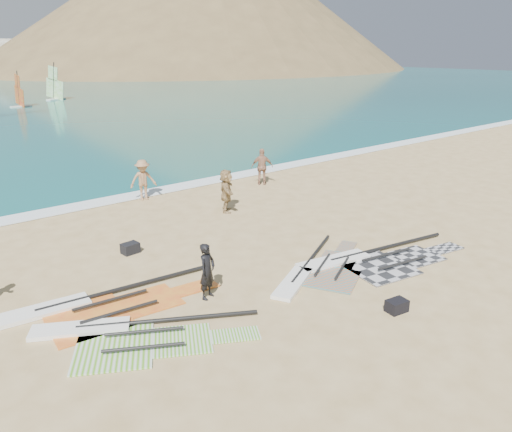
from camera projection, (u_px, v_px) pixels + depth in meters
ground at (317, 287)px, 14.98m from camera, size 300.00×300.00×0.00m
surf_line at (132, 197)px, 23.97m from camera, size 300.00×1.20×0.04m
headland_main at (209, 69)px, 161.17m from camera, size 143.00×143.00×45.00m
headland_minor at (271, 66)px, 189.54m from camera, size 70.00×70.00×28.00m
rig_grey at (373, 259)px, 16.77m from camera, size 6.24×2.99×0.20m
rig_green at (126, 335)px, 12.36m from camera, size 5.21×4.11×0.20m
rig_orange at (316, 272)px, 15.82m from camera, size 5.24×3.55×0.20m
rig_red at (92, 307)px, 13.70m from camera, size 6.30×2.77×0.20m
gear_bag_near at (130, 248)px, 17.37m from camera, size 0.61×0.47×0.37m
gear_bag_far at (397, 306)px, 13.52m from camera, size 0.62×0.48×0.34m
person_wetsuit at (207, 271)px, 14.07m from camera, size 0.71×0.60×1.66m
beachgoer_mid at (143, 180)px, 23.24m from camera, size 1.37×0.98×1.91m
beachgoer_back at (262, 167)px, 25.79m from camera, size 1.16×1.05×1.90m
beachgoer_right at (226, 191)px, 21.55m from camera, size 1.45×1.75×1.88m
windsurfer_centre at (19, 96)px, 59.24m from camera, size 2.38×2.85×4.26m
windsurfer_right at (55, 89)px, 67.25m from camera, size 2.81×3.04×4.99m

